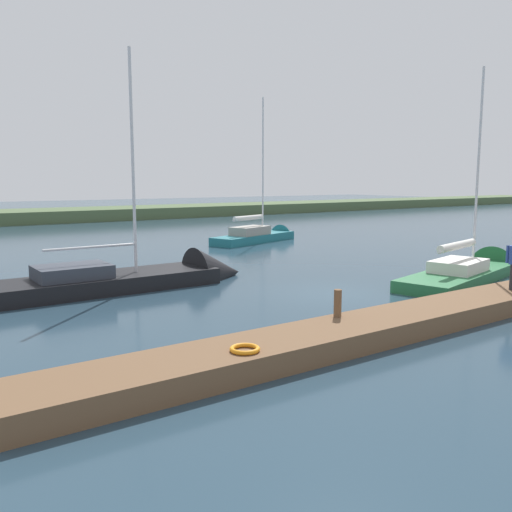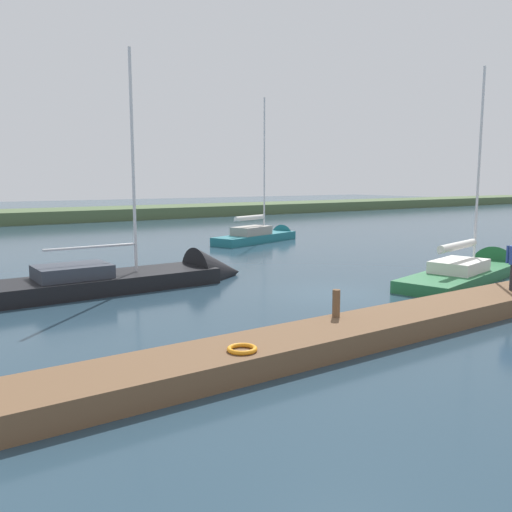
{
  "view_description": "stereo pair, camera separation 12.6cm",
  "coord_description": "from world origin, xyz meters",
  "px_view_note": "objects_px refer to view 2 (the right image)",
  "views": [
    {
      "loc": [
        13.52,
        14.26,
        4.19
      ],
      "look_at": [
        1.63,
        -2.83,
        1.24
      ],
      "focal_mm": 37.61,
      "sensor_mm": 36.0,
      "label": 1
    },
    {
      "loc": [
        13.42,
        14.33,
        4.19
      ],
      "look_at": [
        1.63,
        -2.83,
        1.24
      ],
      "focal_mm": 37.61,
      "sensor_mm": 36.0,
      "label": 2
    }
  ],
  "objects_px": {
    "mooring_post_near": "(336,303)",
    "sailboat_near_dock": "(476,274)",
    "sailboat_behind_pier": "(151,280)",
    "life_ring_buoy": "(242,349)"
  },
  "relations": [
    {
      "from": "life_ring_buoy",
      "to": "sailboat_near_dock",
      "type": "bearing_deg",
      "value": -164.07
    },
    {
      "from": "sailboat_behind_pier",
      "to": "sailboat_near_dock",
      "type": "distance_m",
      "value": 14.04
    },
    {
      "from": "mooring_post_near",
      "to": "sailboat_near_dock",
      "type": "height_order",
      "value": "sailboat_near_dock"
    },
    {
      "from": "sailboat_near_dock",
      "to": "sailboat_behind_pier",
      "type": "bearing_deg",
      "value": 140.16
    },
    {
      "from": "mooring_post_near",
      "to": "life_ring_buoy",
      "type": "distance_m",
      "value": 3.83
    },
    {
      "from": "mooring_post_near",
      "to": "sailboat_behind_pier",
      "type": "height_order",
      "value": "sailboat_behind_pier"
    },
    {
      "from": "mooring_post_near",
      "to": "sailboat_near_dock",
      "type": "xyz_separation_m",
      "value": [
        -11.38,
        -3.27,
        -0.82
      ]
    },
    {
      "from": "mooring_post_near",
      "to": "sailboat_behind_pier",
      "type": "bearing_deg",
      "value": -82.87
    },
    {
      "from": "life_ring_buoy",
      "to": "sailboat_behind_pier",
      "type": "distance_m",
      "value": 10.84
    },
    {
      "from": "life_ring_buoy",
      "to": "mooring_post_near",
      "type": "bearing_deg",
      "value": -164.37
    },
    {
      "from": "life_ring_buoy",
      "to": "sailboat_behind_pier",
      "type": "relative_size",
      "value": 0.06
    },
    {
      "from": "sailboat_behind_pier",
      "to": "mooring_post_near",
      "type": "bearing_deg",
      "value": -83.63
    },
    {
      "from": "mooring_post_near",
      "to": "life_ring_buoy",
      "type": "relative_size",
      "value": 1.12
    },
    {
      "from": "life_ring_buoy",
      "to": "sailboat_behind_pier",
      "type": "bearing_deg",
      "value": -103.26
    },
    {
      "from": "sailboat_behind_pier",
      "to": "life_ring_buoy",
      "type": "bearing_deg",
      "value": -104.02
    }
  ]
}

